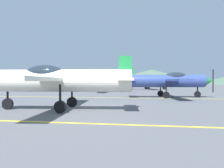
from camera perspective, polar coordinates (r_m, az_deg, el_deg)
The scene contains 9 objects.
ground_plane at distance 11.77m, azimuth -4.90°, elevation -6.71°, with size 400.00×400.00×0.00m, color #54565B.
apron_line_near at distance 7.99m, azimuth -11.93°, elevation -10.24°, with size 80.00×0.16×0.01m, color yellow.
apron_line_far at distance 19.57m, azimuth 0.73°, elevation -3.72°, with size 80.00×0.16×0.01m, color yellow.
airplane_near at distance 11.63m, azimuth -14.70°, elevation 1.12°, with size 8.32×9.55×2.85m.
airplane_mid at distance 20.67m, azimuth 15.12°, elevation 0.93°, with size 8.33×9.55×2.85m.
airplane_far at distance 30.61m, azimuth -2.26°, elevation 0.88°, with size 8.25×9.51×2.85m.
airplane_back at distance 40.54m, azimuth 10.19°, elevation 0.83°, with size 8.33×9.54×2.85m.
hill_left at distance 175.04m, azimuth -13.67°, elevation 1.28°, with size 79.48×79.48×6.60m, color slate.
hill_centerleft at distance 147.65m, azimuth 10.62°, elevation 1.99°, with size 75.40×75.40×9.67m, color #4C6651.
Camera 1 is at (2.81, -11.33, 1.52)m, focal length 33.84 mm.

